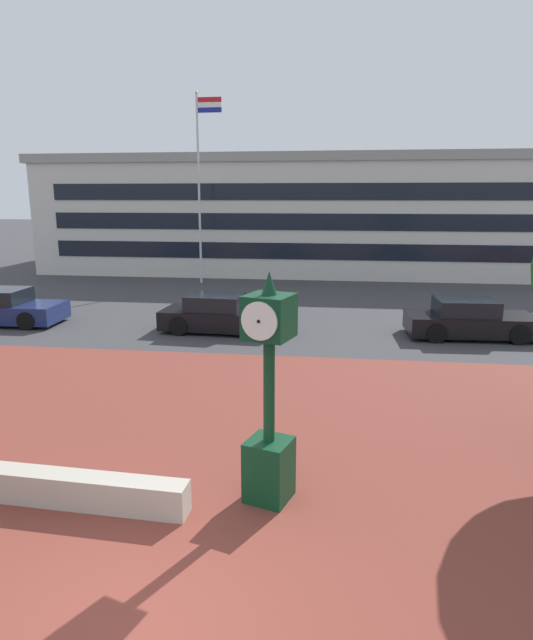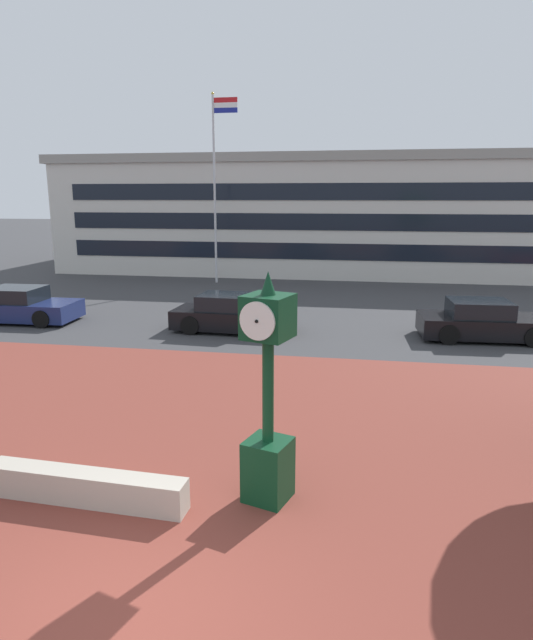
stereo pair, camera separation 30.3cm
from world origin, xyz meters
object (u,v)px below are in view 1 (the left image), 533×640
object	(u,v)px
car_street_distant	(4,308)
civic_building	(306,213)
car_street_mid	(469,320)
flagpole_primary	(200,179)
street_clock	(269,405)
car_street_near	(220,315)

from	to	relation	value
car_street_distant	civic_building	distance (m)	21.55
car_street_mid	flagpole_primary	world-z (taller)	flagpole_primary
street_clock	flagpole_primary	xyz separation A→B (m)	(-6.27, 20.86, 3.90)
car_street_mid	civic_building	world-z (taller)	civic_building
street_clock	civic_building	xyz separation A→B (m)	(-1.28, 29.45, 1.93)
car_street_mid	civic_building	bearing A→B (deg)	-163.29
car_street_mid	flagpole_primary	size ratio (longest dim) A/B	0.43
flagpole_primary	car_street_mid	bearing A→B (deg)	-41.28
street_clock	car_street_mid	world-z (taller)	street_clock
car_street_distant	flagpole_primary	xyz separation A→B (m)	(4.84, 10.37, 4.87)
street_clock	car_street_near	size ratio (longest dim) A/B	0.86
car_street_near	car_street_mid	xyz separation A→B (m)	(8.35, 0.33, 0.00)
car_street_distant	civic_building	xyz separation A→B (m)	(9.83, 18.96, 2.89)
street_clock	car_street_distant	world-z (taller)	street_clock
street_clock	car_street_mid	xyz separation A→B (m)	(5.31, 10.69, -0.96)
street_clock	civic_building	bearing A→B (deg)	109.98
civic_building	street_clock	bearing A→B (deg)	-87.51
street_clock	car_street_mid	distance (m)	11.98
car_street_near	street_clock	bearing A→B (deg)	19.38
street_clock	car_street_near	xyz separation A→B (m)	(-3.04, 10.36, -0.96)
street_clock	car_street_near	world-z (taller)	street_clock
car_street_near	car_street_distant	distance (m)	8.07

